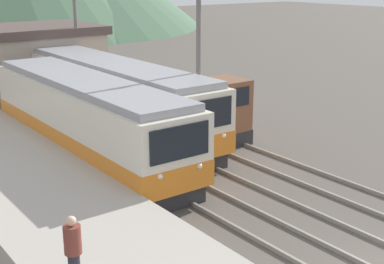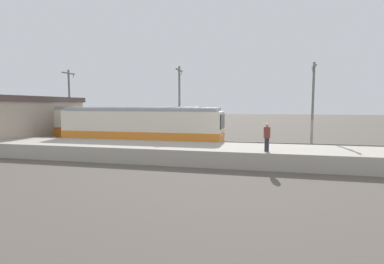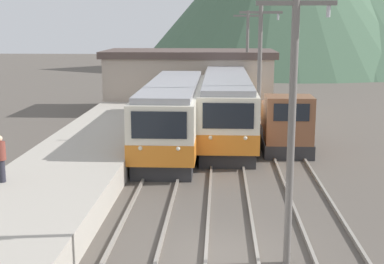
% 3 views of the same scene
% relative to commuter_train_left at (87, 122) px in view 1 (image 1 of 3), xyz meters
% --- Properties ---
extents(commuter_train_left, '(2.84, 13.41, 3.49)m').
position_rel_commuter_train_left_xyz_m(commuter_train_left, '(0.00, 0.00, 0.00)').
color(commuter_train_left, '#28282B').
rests_on(commuter_train_left, ground).
extents(commuter_train_center, '(2.84, 14.56, 3.55)m').
position_rel_commuter_train_left_xyz_m(commuter_train_center, '(2.80, 2.68, 0.02)').
color(commuter_train_center, '#28282B').
rests_on(commuter_train_center, ground).
extents(shunting_locomotive, '(2.40, 5.92, 3.00)m').
position_rel_commuter_train_left_xyz_m(shunting_locomotive, '(5.80, 0.01, -0.42)').
color(shunting_locomotive, '#28282B').
rests_on(shunting_locomotive, ground).
extents(catenary_mast_mid, '(2.00, 0.20, 7.31)m').
position_rel_commuter_train_left_xyz_m(catenary_mast_mid, '(4.31, -1.98, 2.35)').
color(catenary_mast_mid, slate).
rests_on(catenary_mast_mid, ground).
extents(catenary_mast_far, '(2.00, 0.20, 7.31)m').
position_rel_commuter_train_left_xyz_m(catenary_mast_far, '(4.31, 9.84, 2.35)').
color(catenary_mast_far, slate).
rests_on(catenary_mast_far, ground).
extents(person_on_platform, '(0.38, 0.38, 1.66)m').
position_rel_commuter_train_left_xyz_m(person_on_platform, '(-5.17, -9.95, 0.28)').
color(person_on_platform, '#282833').
rests_on(person_on_platform, platform_left).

